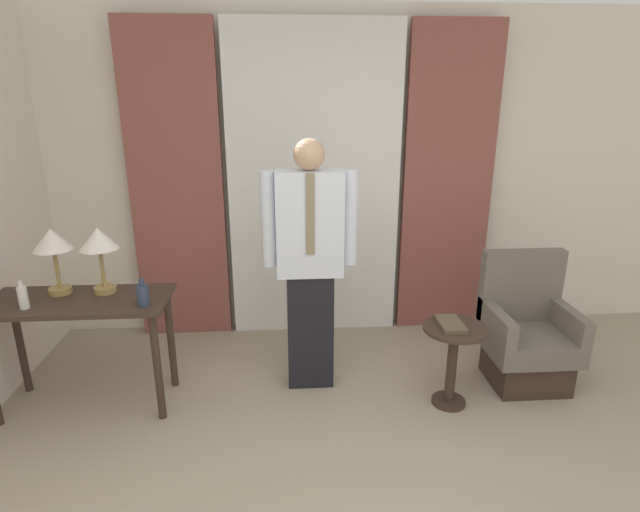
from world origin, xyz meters
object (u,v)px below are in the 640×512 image
at_px(bottle_near_edge, 23,297).
at_px(person, 310,259).
at_px(armchair, 526,338).
at_px(side_table, 453,352).
at_px(desk, 80,318).
at_px(bottle_by_lamp, 143,295).
at_px(table_lamp_left, 53,244).
at_px(table_lamp_right, 99,244).
at_px(book, 451,324).

xyz_separation_m(bottle_near_edge, person, (1.76, 0.29, 0.11)).
distance_m(armchair, side_table, 0.68).
bearing_deg(desk, bottle_by_lamp, -15.92).
height_order(bottle_near_edge, person, person).
relative_size(table_lamp_left, bottle_near_edge, 2.46).
height_order(bottle_near_edge, bottle_by_lamp, bottle_near_edge).
xyz_separation_m(desk, table_lamp_right, (0.14, 0.11, 0.46)).
bearing_deg(book, armchair, 20.39).
height_order(table_lamp_left, person, person).
bearing_deg(bottle_near_edge, side_table, -0.81).
xyz_separation_m(table_lamp_right, person, (1.36, 0.05, -0.15)).
relative_size(person, armchair, 1.85).
distance_m(table_lamp_left, side_table, 2.68).
relative_size(table_lamp_left, bottle_by_lamp, 2.51).
bearing_deg(armchair, table_lamp_left, 179.62).
relative_size(bottle_by_lamp, armchair, 0.18).
bearing_deg(armchair, side_table, -157.82).
xyz_separation_m(table_lamp_right, armchair, (2.91, -0.02, -0.76)).
distance_m(desk, table_lamp_left, 0.50).
bearing_deg(book, bottle_by_lamp, 179.39).
xyz_separation_m(desk, side_table, (2.43, -0.16, -0.25)).
height_order(table_lamp_right, side_table, table_lamp_right).
xyz_separation_m(bottle_near_edge, book, (2.66, -0.03, -0.25)).
height_order(table_lamp_right, person, person).
bearing_deg(side_table, bottle_by_lamp, 179.05).
bearing_deg(table_lamp_left, armchair, -0.38).
distance_m(desk, side_table, 2.45).
bearing_deg(table_lamp_right, book, -6.70).
xyz_separation_m(desk, book, (2.40, -0.15, -0.05)).
bearing_deg(desk, armchair, 1.75).
height_order(person, book, person).
xyz_separation_m(table_lamp_left, bottle_by_lamp, (0.60, -0.24, -0.26)).
xyz_separation_m(table_lamp_left, armchair, (3.20, -0.02, -0.76)).
bearing_deg(table_lamp_right, table_lamp_left, 180.00).
height_order(desk, table_lamp_right, table_lamp_right).
height_order(desk, book, desk).
distance_m(side_table, book, 0.20).
distance_m(desk, book, 2.41).
bearing_deg(bottle_by_lamp, table_lamp_right, 141.92).
bearing_deg(table_lamp_right, desk, -141.47).
xyz_separation_m(desk, bottle_near_edge, (-0.26, -0.12, 0.20)).
relative_size(desk, table_lamp_left, 2.62).
xyz_separation_m(bottle_by_lamp, side_table, (1.97, -0.03, -0.45)).
xyz_separation_m(armchair, side_table, (-0.63, -0.26, 0.05)).
relative_size(desk, armchair, 1.21).
relative_size(bottle_by_lamp, book, 0.69).
height_order(desk, armchair, armchair).
bearing_deg(book, person, 160.84).
bearing_deg(table_lamp_right, armchair, -0.42).
relative_size(bottle_near_edge, book, 0.70).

